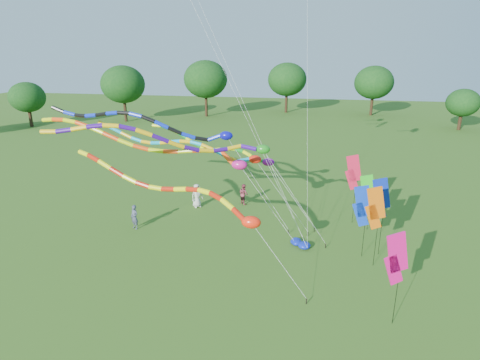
% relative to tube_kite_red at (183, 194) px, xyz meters
% --- Properties ---
extents(ground, '(160.00, 160.00, 0.00)m').
position_rel_tube_kite_red_xyz_m(ground, '(4.19, -1.38, -4.24)').
color(ground, '#2E5A18').
rests_on(ground, ground).
extents(tree_ring, '(111.79, 121.09, 9.51)m').
position_rel_tube_kite_red_xyz_m(tree_ring, '(-0.26, -0.85, 1.24)').
color(tree_ring, '#382314').
rests_on(tree_ring, ground).
extents(tube_kite_red, '(13.60, 4.50, 6.39)m').
position_rel_tube_kite_red_xyz_m(tube_kite_red, '(0.00, 0.00, 0.00)').
color(tube_kite_red, black).
rests_on(tube_kite_red, ground).
extents(tube_kite_orange, '(16.92, 1.59, 7.90)m').
position_rel_tube_kite_red_xyz_m(tube_kite_orange, '(-2.83, 4.23, 1.48)').
color(tube_kite_orange, black).
rests_on(tube_kite_orange, ground).
extents(tube_kite_purple, '(14.28, 5.01, 8.70)m').
position_rel_tube_kite_red_xyz_m(tube_kite_purple, '(-0.03, 0.47, 2.73)').
color(tube_kite_purple, black).
rests_on(tube_kite_purple, ground).
extents(tube_kite_blue, '(15.19, 1.44, 8.57)m').
position_rel_tube_kite_red_xyz_m(tube_kite_blue, '(-2.89, 4.17, 2.80)').
color(tube_kite_blue, black).
rests_on(tube_kite_blue, ground).
extents(tube_kite_cyan, '(13.94, 1.31, 7.46)m').
position_rel_tube_kite_red_xyz_m(tube_kite_cyan, '(-0.84, 4.83, 1.33)').
color(tube_kite_cyan, black).
rests_on(tube_kite_cyan, ground).
extents(tube_kite_green, '(11.94, 3.13, 6.81)m').
position_rel_tube_kite_red_xyz_m(tube_kite_green, '(0.66, 7.15, 0.72)').
color(tube_kite_green, black).
rests_on(tube_kite_green, ground).
extents(banner_pole_magenta_a, '(1.11, 0.49, 4.50)m').
position_rel_tube_kite_red_xyz_m(banner_pole_magenta_a, '(10.36, -3.33, -1.00)').
color(banner_pole_magenta_a, black).
rests_on(banner_pole_magenta_a, ground).
extents(banner_pole_blue_a, '(1.16, 0.11, 4.41)m').
position_rel_tube_kite_red_xyz_m(banner_pole_blue_a, '(9.60, 2.72, -1.10)').
color(banner_pole_blue_a, black).
rests_on(banner_pole_blue_a, ground).
extents(banner_pole_green, '(1.16, 0.13, 3.90)m').
position_rel_tube_kite_red_xyz_m(banner_pole_green, '(10.32, 6.52, -1.60)').
color(banner_pole_green, black).
rests_on(banner_pole_green, ground).
extents(banner_pole_blue_b, '(1.16, 0.22, 4.78)m').
position_rel_tube_kite_red_xyz_m(banner_pole_blue_b, '(10.59, 3.12, -0.73)').
color(banner_pole_blue_b, black).
rests_on(banner_pole_blue_b, ground).
extents(banner_pole_red, '(1.16, 0.23, 4.92)m').
position_rel_tube_kite_red_xyz_m(banner_pole_red, '(9.42, 7.49, -0.59)').
color(banner_pole_red, black).
rests_on(banner_pole_red, ground).
extents(banner_pole_orange, '(1.16, 0.26, 4.72)m').
position_rel_tube_kite_red_xyz_m(banner_pole_orange, '(10.14, 1.74, -0.79)').
color(banner_pole_orange, black).
rests_on(banner_pole_orange, ground).
extents(blue_nylon_heap, '(1.61, 1.52, 0.52)m').
position_rel_tube_kite_red_xyz_m(blue_nylon_heap, '(6.16, 3.53, -4.02)').
color(blue_nylon_heap, '#0D22B5').
rests_on(blue_nylon_heap, ground).
extents(person_a, '(1.05, 1.03, 1.82)m').
position_rel_tube_kite_red_xyz_m(person_a, '(-1.81, 8.36, -3.33)').
color(person_a, beige).
rests_on(person_a, ground).
extents(person_b, '(0.73, 0.64, 1.68)m').
position_rel_tube_kite_red_xyz_m(person_b, '(-4.82, 3.83, -3.40)').
color(person_b, '#42465C').
rests_on(person_b, ground).
extents(person_c, '(0.98, 0.98, 1.60)m').
position_rel_tube_kite_red_xyz_m(person_c, '(1.57, 9.66, -3.44)').
color(person_c, '#973647').
rests_on(person_c, ground).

